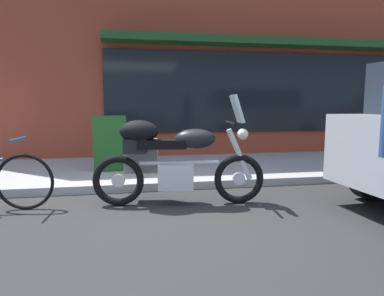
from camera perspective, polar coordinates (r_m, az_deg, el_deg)
ground_plane at (r=3.94m, az=-6.19°, el=-11.62°), size 80.00×80.00×0.00m
touring_motorcycle at (r=4.36m, az=-3.85°, el=-1.59°), size 2.18×0.81×1.40m
sandwich_board_sign at (r=6.07m, az=-13.47°, el=0.72°), size 0.55×0.42×0.96m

